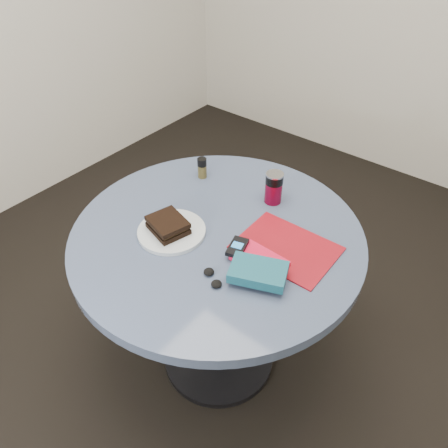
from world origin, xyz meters
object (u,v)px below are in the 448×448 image
Objects in this scene: sandwich at (168,225)px; red_book at (260,261)px; plate at (172,231)px; pepper_grinder at (202,168)px; soda_can at (274,188)px; magazine at (286,248)px; table at (218,266)px; headphones at (213,278)px; novel at (258,272)px; mp3_player at (237,247)px.

sandwich is 0.33m from red_book.
pepper_grinder reaches higher than plate.
soda_can reaches higher than magazine.
table is 0.26m from sandwich.
sandwich is at bearing -153.04° from magazine.
table is 0.28m from headphones.
magazine is (0.35, 0.18, -0.00)m from plate.
red_book is 0.96× the size of novel.
soda_can is at bearing 99.96° from headphones.
pepper_grinder is 0.27× the size of magazine.
magazine is 0.16m from mp3_player.
red_book is at bearing 4.17° from mp3_player.
plate is 0.40m from soda_can.
red_book is 1.73× the size of headphones.
red_book is (0.15, -0.30, -0.05)m from soda_can.
mp3_player is 1.06× the size of headphones.
soda_can reaches higher than pepper_grinder.
soda_can reaches higher than novel.
red_book is at bearing -9.99° from table.
mp3_player reaches higher than table.
sandwich is 0.36m from novel.
mp3_player is (0.23, 0.06, 0.02)m from plate.
pepper_grinder is at bearing 112.01° from sandwich.
plate is at bearing -139.09° from table.
novel is at bearing -33.01° from pepper_grinder.
novel reaches higher than plate.
plate is 0.26m from headphones.
novel reaches higher than mp3_player.
mp3_player reaches higher than magazine.
headphones is (0.08, -0.44, -0.05)m from soda_can.
plate is 1.53× the size of sandwich.
plate is at bearing -165.70° from red_book.
novel is (0.35, 0.00, 0.03)m from plate.
table is 5.97× the size of novel.
mp3_player is at bearing -35.30° from pepper_grinder.
plate is at bearing 162.02° from headphones.
sandwich is at bearing -164.38° from mp3_player.
table is 11.91× the size of pepper_grinder.
novel is at bearing -22.29° from table.
soda_can is 0.31m from pepper_grinder.
soda_can is at bearing 118.96° from red_book.
red_book reaches higher than magazine.
table is 4.34× the size of plate.
pepper_grinder is 0.52× the size of red_book.
soda_can is at bearing 7.21° from pepper_grinder.
plate is at bearing -66.51° from pepper_grinder.
soda_can is at bearing 65.24° from plate.
sandwich is at bearing -164.67° from red_book.
plate is at bearing -165.66° from mp3_player.
pepper_grinder is at bearing 124.68° from novel.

